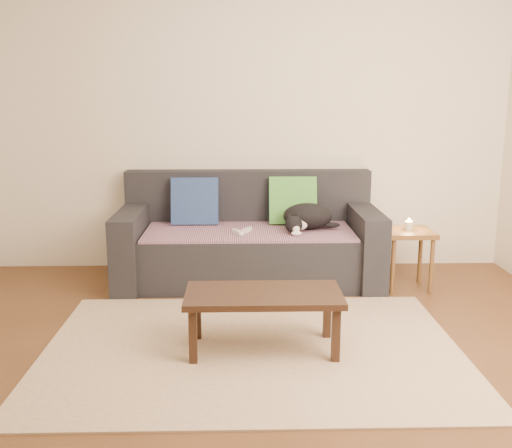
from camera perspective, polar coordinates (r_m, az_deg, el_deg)
name	(u,v)px	position (r m, az deg, el deg)	size (l,w,h in m)	color
ground	(253,361)	(3.55, -0.31, -12.88)	(4.50, 4.50, 0.00)	brown
back_wall	(248,119)	(5.22, -0.79, 9.95)	(4.50, 0.04, 2.60)	beige
sofa	(249,243)	(4.94, -0.69, -1.82)	(2.10, 0.94, 0.87)	#232328
throw_blanket	(249,231)	(4.82, -0.68, -0.69)	(1.66, 0.74, 0.02)	#3E284B
cushion_navy	(195,201)	(5.05, -5.84, 2.16)	(0.39, 0.10, 0.39)	navy
cushion_green	(293,201)	(5.05, 3.51, 2.21)	(0.40, 0.10, 0.40)	#0C5140
cat	(307,217)	(4.84, 4.85, 0.66)	(0.50, 0.47, 0.21)	black
wii_remote_a	(238,232)	(4.68, -1.76, -0.78)	(0.15, 0.04, 0.03)	white
wii_remote_b	(247,230)	(4.75, -0.89, -0.57)	(0.15, 0.04, 0.03)	white
side_table	(408,240)	(4.86, 14.28, -1.51)	(0.38, 0.38, 0.47)	brown
candle	(409,225)	(4.83, 14.35, -0.13)	(0.06, 0.06, 0.09)	beige
rug	(252,349)	(3.69, -0.36, -11.81)	(2.50, 1.80, 0.01)	tan
coffee_table	(263,300)	(3.56, 0.72, -7.22)	(0.92, 0.46, 0.37)	black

